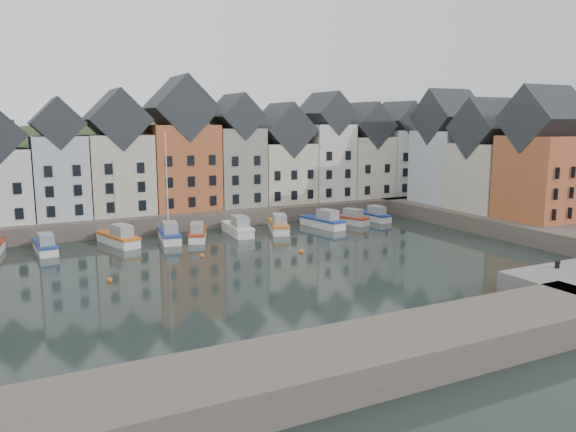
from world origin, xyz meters
TOP-DOWN VIEW (x-y plane):
  - ground at (0.00, 0.00)m, footprint 260.00×260.00m
  - far_quay at (0.00, 30.00)m, footprint 90.00×16.00m
  - right_quay at (37.00, 3.00)m, footprint 14.00×54.00m
  - near_wall at (-10.00, -22.00)m, footprint 50.00×6.00m
  - hillside at (0.02, 56.00)m, footprint 153.60×70.40m
  - far_terrace at (3.21, 28.00)m, footprint 72.37×8.16m
  - right_terrace at (36.00, 8.07)m, footprint 8.30×24.25m
  - mooring_buoys at (-4.00, 5.33)m, footprint 20.50×5.50m
  - boat_b at (-18.15, 17.52)m, footprint 2.28×6.29m
  - boat_c at (-10.50, 17.71)m, footprint 3.93×7.24m
  - boat_d at (-4.84, 17.23)m, footprint 3.09×6.99m
  - boat_e at (-1.68, 16.53)m, footprint 3.97×6.44m
  - boat_f at (3.65, 17.08)m, footprint 2.64×7.11m
  - boat_g at (8.95, 16.49)m, footprint 4.18×7.03m
  - boat_h at (15.44, 16.40)m, footprint 3.44×7.27m
  - boat_i at (19.80, 17.12)m, footprint 4.07×6.36m
  - boat_j at (24.30, 17.71)m, footprint 2.48×6.31m
  - mooring_bollard at (18.06, -16.50)m, footprint 0.48×0.48m

SIDE VIEW (x-z plane):
  - hillside at x=0.02m, z-range -49.96..14.04m
  - ground at x=0.00m, z-range 0.00..0.00m
  - mooring_buoys at x=-4.00m, z-range -0.10..0.40m
  - boat_i at x=19.80m, z-range -0.47..1.87m
  - boat_j at x=24.30m, z-range -0.48..1.89m
  - boat_e at x=-1.68m, z-range -0.48..1.89m
  - boat_b at x=-18.15m, z-range -0.48..1.90m
  - boat_g at x=8.95m, z-range -0.52..2.06m
  - boat_c at x=-10.50m, z-range -0.54..2.12m
  - boat_f at x=3.65m, z-range -0.54..2.14m
  - boat_h at x=15.44m, z-range -0.54..2.14m
  - boat_d at x=-4.84m, z-range -5.62..7.29m
  - far_quay at x=0.00m, z-range 0.00..2.00m
  - right_quay at x=37.00m, z-range 0.00..2.00m
  - near_wall at x=-10.00m, z-range 0.00..2.00m
  - mooring_bollard at x=18.06m, z-range 2.03..2.59m
  - far_terrace at x=3.21m, z-range -0.01..17.76m
  - right_terrace at x=36.00m, z-range 0.73..17.10m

